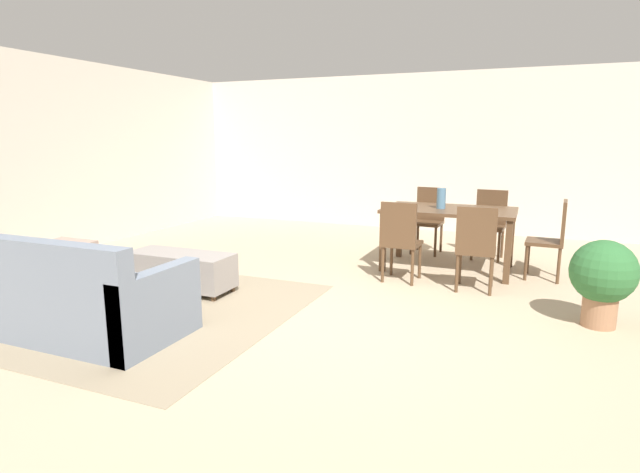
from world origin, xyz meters
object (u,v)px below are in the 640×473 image
Objects in this scene: dining_chair_far_right at (490,220)px; dining_table at (449,216)px; dining_chair_far_left at (429,216)px; ottoman_table at (181,269)px; dining_chair_head_east at (553,235)px; vase_centerpiece at (441,198)px; couch at (70,298)px; dining_chair_near_right at (476,244)px; dining_chair_near_left at (400,237)px; potted_plant at (603,276)px.

dining_table is at bearing -116.91° from dining_chair_far_right.
dining_table is 1.69× the size of dining_chair_far_left.
ottoman_table is at bearing -140.62° from dining_table.
ottoman_table is 4.08m from dining_chair_far_right.
vase_centerpiece is at bearing -179.31° from dining_chair_head_east.
couch is at bearing -127.53° from dining_table.
dining_chair_head_east reaches higher than ottoman_table.
vase_centerpiece is at bearing 121.82° from dining_chair_near_right.
dining_chair_head_east is (1.58, 0.78, 0.00)m from dining_chair_near_left.
dining_chair_far_right is 1.00× the size of dining_chair_head_east.
couch is 1.33m from ottoman_table.
dining_chair_near_right is (2.89, 1.16, 0.28)m from ottoman_table.
couch is 4.25m from dining_table.
dining_chair_near_right is 1.00× the size of dining_chair_head_east.
potted_plant is at bearing -29.24° from dining_chair_near_right.
dining_chair_far_right is 2.57m from potted_plant.
dining_chair_head_east is at bearing -29.41° from dining_chair_far_left.
vase_centerpiece reaches higher than dining_chair_far_left.
dining_table is 1.69× the size of dining_chair_near_left.
dining_chair_near_right is 1.70m from dining_chair_far_right.
dining_chair_near_left is at bearing -116.73° from dining_chair_far_right.
dining_chair_far_right is 1.08m from vase_centerpiece.
dining_chair_head_east is at bearing -48.52° from dining_chair_far_right.
dining_chair_far_left is 1.03m from vase_centerpiece.
vase_centerpiece reaches higher than dining_table.
dining_chair_near_right and dining_chair_head_east have the same top height.
vase_centerpiece is (0.31, -0.91, 0.37)m from dining_chair_far_left.
dining_chair_near_right is at bearing -58.18° from vase_centerpiece.
couch is 4.18m from vase_centerpiece.
couch is at bearing -117.22° from dining_chair_far_left.
dining_chair_far_left is at bearing 54.46° from ottoman_table.
couch is 2.07× the size of dining_chair_head_east.
dining_chair_far_right reaches higher than dining_table.
ottoman_table is 3.17m from vase_centerpiece.
dining_table is at bearing 63.45° from dining_chair_near_left.
dining_chair_far_left is at bearing 108.86° from vase_centerpiece.
dining_chair_far_right reaches higher than potted_plant.
couch is at bearing -138.44° from dining_chair_head_east.
ottoman_table is 1.25× the size of dining_chair_far_right.
dining_chair_head_east is at bearing -1.52° from dining_table.
dining_chair_far_left reaches higher than ottoman_table.
dining_chair_near_right reaches higher than ottoman_table.
dining_chair_near_left is (2.07, 1.22, 0.28)m from ottoman_table.
potted_plant is at bearing -64.46° from dining_chair_far_right.
ottoman_table is 4.05m from potted_plant.
couch is 2.07× the size of dining_chair_near_left.
potted_plant is at bearing -41.71° from vase_centerpiece.
dining_chair_near_right and dining_chair_far_right have the same top height.
dining_chair_far_left is at bearing 129.39° from potted_plant.
vase_centerpiece is 0.33× the size of potted_plant.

